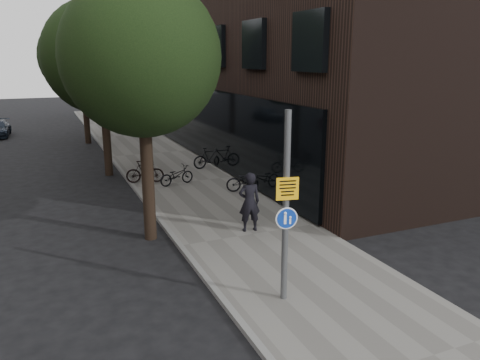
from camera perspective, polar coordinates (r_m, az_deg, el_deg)
ground at (r=11.48m, az=7.60°, el=-12.85°), size 120.00×120.00×0.00m
sidewalk at (r=20.18m, az=-6.41°, el=-0.36°), size 4.50×60.00×0.12m
curb_edge at (r=19.67m, az=-12.68°, el=-1.02°), size 0.15×60.00×0.13m
building_right_dark_brick at (r=33.85m, az=1.03°, el=21.06°), size 12.00×40.00×18.00m
street_tree_near at (r=13.60m, az=-11.70°, el=13.68°), size 4.40×4.40×7.50m
street_tree_mid at (r=21.99m, az=-16.45°, el=13.72°), size 5.00×5.00×7.80m
street_tree_far at (r=30.94m, az=-18.65°, el=13.70°), size 5.00×5.00×7.80m
signpost at (r=9.90m, az=5.60°, el=-3.40°), size 0.48×0.14×4.16m
pedestrian at (r=14.18m, az=1.15°, el=-2.69°), size 0.72×0.52×1.84m
parked_bike_facade_near at (r=18.48m, az=0.93°, el=-0.06°), size 1.79×1.06×0.89m
parked_bike_facade_far at (r=22.43m, az=-3.69°, el=2.73°), size 1.70×0.55×1.01m
parked_bike_curb_near at (r=19.65m, az=-7.73°, el=0.59°), size 1.63×0.91×0.81m
parked_bike_curb_far at (r=20.16m, az=-11.51°, el=0.99°), size 1.65×0.85×0.95m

